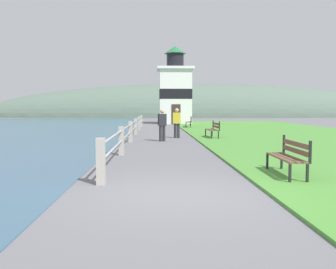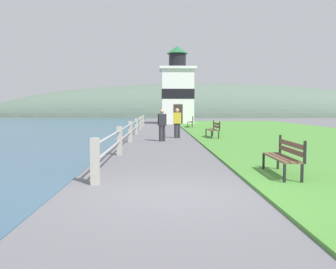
{
  "view_description": "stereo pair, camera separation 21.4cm",
  "coord_description": "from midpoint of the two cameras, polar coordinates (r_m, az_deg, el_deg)",
  "views": [
    {
      "loc": [
        -0.45,
        -6.9,
        1.63
      ],
      "look_at": [
        0.24,
        11.79,
        0.3
      ],
      "focal_mm": 40.0,
      "sensor_mm": 36.0,
      "label": 1
    },
    {
      "loc": [
        -0.23,
        -6.91,
        1.63
      ],
      "look_at": [
        0.24,
        11.79,
        0.3
      ],
      "focal_mm": 40.0,
      "sensor_mm": 36.0,
      "label": 2
    }
  ],
  "objects": [
    {
      "name": "ground_plane",
      "position": [
        7.1,
        1.36,
        -9.19
      ],
      "size": [
        160.0,
        160.0,
        0.0
      ],
      "primitive_type": "plane",
      "color": "slate"
    },
    {
      "name": "park_bench_midway",
      "position": [
        20.1,
        7.29,
        0.91
      ],
      "size": [
        0.56,
        1.64,
        0.94
      ],
      "rotation": [
        0.0,
        0.0,
        3.19
      ],
      "color": "brown",
      "rests_on": "ground_plane"
    },
    {
      "name": "park_bench_near",
      "position": [
        9.19,
        18.03,
        -2.95
      ],
      "size": [
        0.52,
        1.8,
        0.94
      ],
      "rotation": [
        0.0,
        0.0,
        3.12
      ],
      "color": "brown",
      "rests_on": "ground_plane"
    },
    {
      "name": "park_bench_far",
      "position": [
        30.98,
        3.72,
        2.04
      ],
      "size": [
        0.62,
        2.0,
        0.94
      ],
      "rotation": [
        0.0,
        0.0,
        3.06
      ],
      "color": "brown",
      "rests_on": "ground_plane"
    },
    {
      "name": "grass_verge",
      "position": [
        23.61,
        18.41,
        -0.03
      ],
      "size": [
        12.0,
        45.75,
        0.06
      ],
      "color": "#4C8E38",
      "rests_on": "ground_plane"
    },
    {
      "name": "person_strolling",
      "position": [
        18.25,
        -0.57,
        1.63
      ],
      "size": [
        0.43,
        0.32,
        1.57
      ],
      "rotation": [
        0.0,
        0.0,
        1.88
      ],
      "color": "#28282D",
      "rests_on": "ground_plane"
    },
    {
      "name": "lighthouse",
      "position": [
        39.02,
        1.59,
        6.61
      ],
      "size": [
        3.7,
        3.7,
        8.0
      ],
      "color": "white",
      "rests_on": "ground_plane"
    },
    {
      "name": "distant_hillside",
      "position": [
        67.93,
        5.6,
        2.67
      ],
      "size": [
        80.0,
        16.0,
        12.0
      ],
      "color": "#566B5B",
      "rests_on": "ground_plane"
    },
    {
      "name": "person_by_railing",
      "position": [
        20.27,
        1.7,
        1.93
      ],
      "size": [
        0.44,
        0.31,
        1.62
      ],
      "rotation": [
        0.0,
        0.0,
        1.32
      ],
      "color": "#28282D",
      "rests_on": "ground_plane"
    },
    {
      "name": "seawall_railing",
      "position": [
        20.43,
        -4.94,
        1.11
      ],
      "size": [
        0.18,
        25.1,
        1.0
      ],
      "color": "#A8A399",
      "rests_on": "ground_plane"
    }
  ]
}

